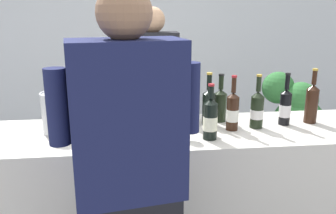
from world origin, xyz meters
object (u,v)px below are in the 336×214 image
Objects in this scene: wine_bottle_1 at (163,106)px; ice_bucket at (60,112)px; wine_bottle_9 at (257,109)px; wine_bottle_8 at (233,111)px; wine_bottle_10 at (120,109)px; potted_shrub at (296,124)px; wine_bottle_3 at (220,104)px; wine_bottle_4 at (312,102)px; wine_bottle_6 at (191,107)px; wine_bottle_2 at (210,119)px; wine_bottle_5 at (97,118)px; wine_bottle_11 at (209,105)px; wine_glass at (184,116)px; wine_bottle_7 at (285,107)px; person_server at (153,118)px; person_guest at (130,209)px.

wine_bottle_1 is 0.65m from ice_bucket.
wine_bottle_8 is at bearing -172.20° from wine_bottle_9.
wine_bottle_1 is at bearing 17.87° from wine_bottle_10.
potted_shrub is (1.96, 0.91, -0.44)m from ice_bucket.
wine_bottle_3 is 0.89× the size of wine_bottle_4.
wine_bottle_2 is at bearing -75.76° from wine_bottle_6.
wine_bottle_9 is at bearing -171.07° from wine_bottle_4.
wine_bottle_10 is at bearing 178.20° from wine_bottle_4.
ice_bucket is (-1.00, -0.10, 0.01)m from wine_bottle_3.
wine_bottle_3 is at bearing 5.56° from ice_bucket.
potted_shrub is (0.96, 0.81, -0.43)m from wine_bottle_3.
wine_bottle_8 is at bearing 39.13° from wine_bottle_2.
wine_bottle_11 is at bearing 14.95° from wine_bottle_5.
wine_bottle_1 is 0.84× the size of wine_bottle_4.
potted_shrub is at bearing 39.41° from wine_bottle_11.
wine_bottle_4 is 1.87× the size of wine_glass.
potted_shrub is (1.33, 0.78, -0.42)m from wine_bottle_1.
wine_bottle_5 reaches higher than wine_bottle_10.
wine_bottle_7 is at bearing -3.17° from wine_bottle_10.
potted_shrub is at bearing 45.63° from wine_bottle_2.
wine_bottle_6 is at bearing -72.03° from person_server.
wine_glass is 0.11× the size of person_server.
wine_glass is 0.74m from ice_bucket.
person_guest is at bearing -117.11° from wine_bottle_6.
potted_shrub is (1.24, 1.09, -0.45)m from wine_glass.
wine_bottle_10 is at bearing 152.85° from wine_bottle_2.
wine_bottle_8 is 0.69m from wine_bottle_10.
wine_bottle_1 is 0.93m from person_guest.
wine_glass is at bearing -167.63° from wine_bottle_4.
wine_bottle_11 reaches higher than wine_glass.
wine_bottle_4 is at bearing 8.59° from wine_bottle_8.
wine_bottle_9 is at bearing 4.84° from wine_bottle_5.
person_guest reaches higher than wine_bottle_3.
wine_bottle_10 is at bearing 178.54° from wine_bottle_6.
wine_bottle_6 is at bearing 69.89° from wine_glass.
person_server is at bearing 147.09° from wine_bottle_4.
wine_bottle_4 is 1.06× the size of wine_bottle_7.
wine_bottle_7 is at bearing 11.77° from wine_bottle_9.
ice_bucket is at bearing 177.14° from wine_bottle_9.
wine_bottle_7 is at bearing 6.04° from wine_bottle_5.
ice_bucket reaches higher than potted_shrub.
wine_bottle_5 is at bearing -173.99° from wine_bottle_4.
wine_bottle_1 is 0.89× the size of wine_bottle_11.
potted_shrub is at bearing 67.09° from wine_bottle_4.
wine_bottle_7 is at bearing -10.95° from wine_bottle_1.
wine_bottle_7 is 0.19× the size of person_guest.
person_guest reaches higher than wine_bottle_5.
wine_bottle_7 is 1.06m from person_server.
wine_bottle_2 is at bearing -7.07° from wine_bottle_5.
ice_bucket is at bearing -173.62° from wine_bottle_10.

